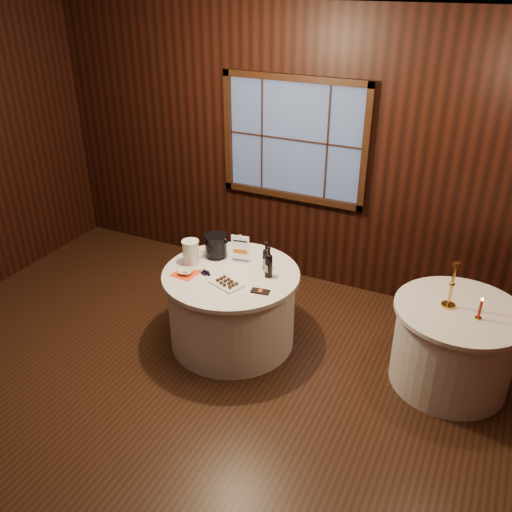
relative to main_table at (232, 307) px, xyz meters
The scene contains 16 objects.
ground 1.07m from the main_table, 90.00° to the right, with size 6.00×6.00×0.00m, color black.
back_wall 1.88m from the main_table, 90.00° to the left, with size 6.00×0.10×3.00m.
main_table is the anchor object (origin of this frame).
side_table 2.02m from the main_table, ahead, with size 1.08×1.08×0.77m.
sign_stand 0.54m from the main_table, 95.59° to the left, with size 0.17×0.11×0.28m.
port_bottle_left 0.60m from the main_table, 36.80° to the left, with size 0.07×0.07×0.28m.
port_bottle_right 0.62m from the main_table, 14.39° to the left, with size 0.07×0.08×0.30m.
ice_bucket 0.62m from the main_table, 142.16° to the left, with size 0.23×0.23×0.23m.
chocolate_plate 0.45m from the main_table, 71.71° to the right, with size 0.33×0.27×0.04m.
chocolate_box 0.58m from the main_table, 25.68° to the right, with size 0.16×0.08×0.01m, color black.
grape_bunch 0.46m from the main_table, 147.64° to the right, with size 0.17×0.09×0.04m.
glass_pitcher 0.66m from the main_table, behind, with size 0.22×0.17×0.24m.
orange_napkin 0.57m from the main_table, 151.04° to the right, with size 0.21×0.21×0.00m, color #EA3F13.
cracker_bowl 0.58m from the main_table, 151.04° to the right, with size 0.14×0.14×0.03m, color silver.
brass_candlestick 1.99m from the main_table, ahead, with size 0.12×0.12×0.41m.
red_candle 2.20m from the main_table, ahead, with size 0.05×0.05×0.20m.
Camera 1 is at (2.11, -2.81, 3.26)m, focal length 38.00 mm.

